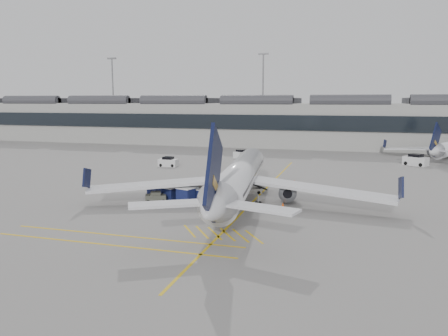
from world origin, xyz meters
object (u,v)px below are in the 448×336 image
(belt_loader, at_px, (247,189))
(airliner_main, at_px, (239,178))
(pushback_tug, at_px, (156,198))
(baggage_cart_a, at_px, (202,196))
(ramp_agent_b, at_px, (180,196))
(ramp_agent_a, at_px, (215,191))

(belt_loader, bearing_deg, airliner_main, -110.01)
(pushback_tug, bearing_deg, baggage_cart_a, -8.00)
(ramp_agent_b, xyz_separation_m, pushback_tug, (-2.81, -0.67, -0.30))
(ramp_agent_a, height_order, pushback_tug, ramp_agent_a)
(airliner_main, distance_m, ramp_agent_a, 4.10)
(ramp_agent_b, bearing_deg, belt_loader, -140.59)
(belt_loader, xyz_separation_m, ramp_agent_b, (-6.13, -7.59, 0.39))
(baggage_cart_a, height_order, ramp_agent_b, ramp_agent_b)
(ramp_agent_a, bearing_deg, baggage_cart_a, -168.91)
(airliner_main, distance_m, pushback_tug, 9.92)
(airliner_main, bearing_deg, baggage_cart_a, -175.74)
(baggage_cart_a, bearing_deg, pushback_tug, -147.62)
(pushback_tug, bearing_deg, ramp_agent_a, 7.14)
(baggage_cart_a, xyz_separation_m, ramp_agent_b, (-2.39, -0.87, 0.01))
(airliner_main, height_order, belt_loader, airliner_main)
(baggage_cart_a, relative_size, ramp_agent_b, 1.03)
(belt_loader, distance_m, pushback_tug, 12.17)
(airliner_main, bearing_deg, ramp_agent_a, 151.08)
(airliner_main, relative_size, belt_loader, 8.80)
(airliner_main, bearing_deg, pushback_tug, -172.78)
(airliner_main, bearing_deg, ramp_agent_b, -172.46)
(airliner_main, xyz_separation_m, ramp_agent_b, (-6.52, -1.69, -2.08))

